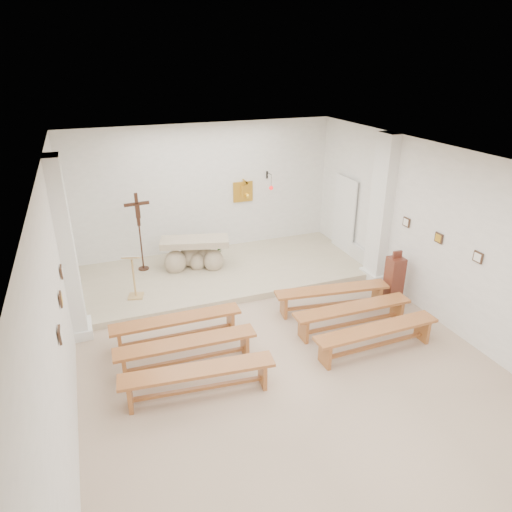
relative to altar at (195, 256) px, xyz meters
name	(u,v)px	position (x,y,z in m)	size (l,w,h in m)	color
ground	(280,353)	(0.62, -3.87, -0.48)	(7.00, 10.00, 0.00)	#CCAF93
wall_left	(59,304)	(-2.87, -3.87, 1.27)	(0.02, 10.00, 3.50)	white
wall_right	(447,240)	(4.11, -3.87, 1.27)	(0.02, 10.00, 3.50)	white
wall_back	(205,192)	(0.62, 1.12, 1.27)	(7.00, 0.02, 3.50)	white
ceiling	(284,164)	(0.62, -3.87, 3.01)	(7.00, 10.00, 0.02)	silver
sanctuary_platform	(223,272)	(0.62, -0.37, -0.40)	(6.98, 3.00, 0.15)	#BEAF92
pilaster_left	(67,252)	(-2.75, -1.87, 1.27)	(0.26, 0.55, 3.50)	white
pilaster_right	(381,211)	(3.99, -1.87, 1.27)	(0.26, 0.55, 3.50)	white
gold_wall_relief	(243,192)	(1.67, 1.09, 1.17)	(0.55, 0.04, 0.55)	gold
sanctuary_lamp	(271,186)	(2.37, 0.84, 1.33)	(0.11, 0.36, 0.44)	black
station_frame_left_front	(60,335)	(-2.85, -4.67, 1.24)	(0.03, 0.20, 0.20)	#3D271B
station_frame_left_mid	(61,299)	(-2.85, -3.67, 1.24)	(0.03, 0.20, 0.20)	#3D271B
station_frame_left_rear	(61,272)	(-2.85, -2.67, 1.24)	(0.03, 0.20, 0.20)	#3D271B
station_frame_right_front	(478,257)	(4.09, -4.67, 1.24)	(0.03, 0.20, 0.20)	#3D271B
station_frame_right_mid	(439,238)	(4.09, -3.67, 1.24)	(0.03, 0.20, 0.20)	#3D271B
station_frame_right_rear	(406,222)	(4.09, -2.67, 1.24)	(0.03, 0.20, 0.20)	#3D271B
radiator_left	(76,305)	(-2.81, -1.17, -0.21)	(0.10, 0.85, 0.52)	silver
radiator_right	(360,257)	(4.05, -1.17, -0.21)	(0.10, 0.85, 0.52)	silver
altar	(195,256)	(0.00, 0.00, 0.00)	(1.76, 1.04, 0.85)	tan
lectern	(133,276)	(-1.59, -1.03, 0.19)	(0.43, 0.39, 1.04)	tan
crucifix_stand	(139,227)	(-1.22, 0.37, 0.80)	(0.59, 0.26, 1.95)	#3B1E12
potted_plant	(213,255)	(0.48, 0.00, -0.07)	(0.46, 0.40, 0.51)	#375E25
donation_pedestal	(394,280)	(3.72, -2.97, 0.06)	(0.34, 0.34, 1.22)	#5D291A
bench_left_front	(177,324)	(-1.04, -2.81, -0.09)	(2.45, 0.42, 0.52)	#AB6A31
bench_right_front	(332,294)	(2.28, -2.81, -0.09)	(2.48, 0.72, 0.52)	#AB6A31
bench_left_second	(186,347)	(-1.04, -3.62, -0.09)	(2.46, 0.48, 0.52)	#AB6A31
bench_right_second	(352,312)	(2.28, -3.62, -0.09)	(2.46, 0.43, 0.52)	#AB6A31
bench_left_third	(198,376)	(-1.04, -4.44, -0.09)	(2.48, 0.65, 0.52)	#AB6A31
bench_right_third	(377,334)	(2.28, -4.44, -0.09)	(2.46, 0.43, 0.52)	#AB6A31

